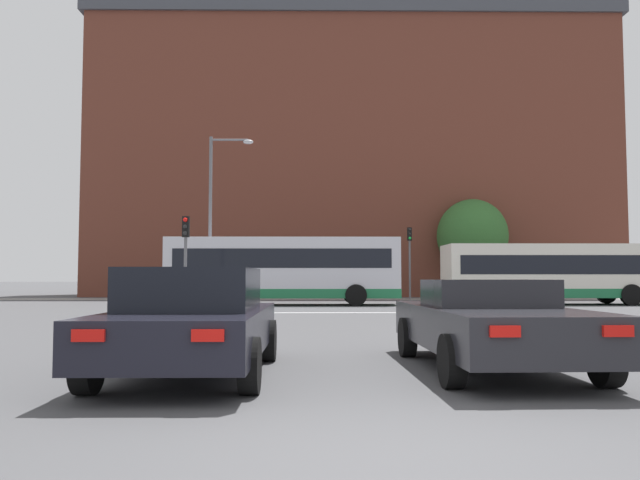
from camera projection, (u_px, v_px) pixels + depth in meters
ground_plane at (395, 462)px, 4.38m from camera, size 400.00×400.00×0.00m
stop_line_strip at (329, 313)px, 23.16m from camera, size 8.45×0.30×0.01m
far_pavement at (323, 299)px, 38.09m from camera, size 69.39×2.50×0.01m
brick_civic_building at (349, 156)px, 47.62m from camera, size 37.85×11.05×28.11m
car_saloon_left at (193, 320)px, 8.32m from camera, size 2.04×4.53×1.43m
car_roadster_right at (490, 323)px, 8.85m from camera, size 2.16×4.85×1.27m
bus_crossing_lead at (283, 269)px, 29.95m from camera, size 11.02×2.72×3.20m
bus_crossing_trailing at (552, 272)px, 30.45m from camera, size 10.43×2.76×2.91m
traffic_light_far_left at (229, 257)px, 37.41m from camera, size 0.26×0.31×3.78m
traffic_light_near_left at (185, 247)px, 23.82m from camera, size 0.26×0.31×3.66m
traffic_light_far_right at (410, 251)px, 37.52m from camera, size 0.26×0.31×4.34m
street_lamp_junction at (217, 203)px, 30.34m from camera, size 2.16×0.36×8.21m
pedestrian_waiting at (446, 283)px, 38.34m from camera, size 0.43×0.44×1.71m
pedestrian_walking_east at (204, 284)px, 38.66m from camera, size 0.41×0.45×1.61m
tree_by_building at (472, 236)px, 41.03m from camera, size 4.63×4.63×6.49m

